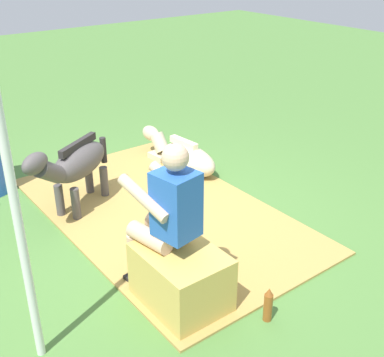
{
  "coord_description": "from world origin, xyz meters",
  "views": [
    {
      "loc": [
        -3.74,
        2.4,
        2.67
      ],
      "look_at": [
        -0.29,
        -0.23,
        0.55
      ],
      "focal_mm": 46.3,
      "sensor_mm": 36.0,
      "label": 1
    }
  ],
  "objects_px": {
    "person_seated": "(166,214)",
    "pony_standing": "(75,165)",
    "soda_bottle": "(268,305)",
    "tent_pole_left": "(15,205)",
    "pony_lying": "(183,156)",
    "hay_bale": "(181,278)"
  },
  "relations": [
    {
      "from": "hay_bale",
      "to": "tent_pole_left",
      "type": "xyz_separation_m",
      "value": [
        0.17,
        1.11,
        0.96
      ]
    },
    {
      "from": "pony_lying",
      "to": "soda_bottle",
      "type": "xyz_separation_m",
      "value": [
        -2.61,
        1.11,
        -0.04
      ]
    },
    {
      "from": "person_seated",
      "to": "pony_standing",
      "type": "bearing_deg",
      "value": -1.29
    },
    {
      "from": "person_seated",
      "to": "tent_pole_left",
      "type": "height_order",
      "value": "tent_pole_left"
    },
    {
      "from": "soda_bottle",
      "to": "pony_lying",
      "type": "bearing_deg",
      "value": -23.01
    },
    {
      "from": "person_seated",
      "to": "soda_bottle",
      "type": "height_order",
      "value": "person_seated"
    },
    {
      "from": "pony_standing",
      "to": "tent_pole_left",
      "type": "relative_size",
      "value": 0.5
    },
    {
      "from": "pony_standing",
      "to": "pony_lying",
      "type": "xyz_separation_m",
      "value": [
        0.14,
        -1.5,
        -0.35
      ]
    },
    {
      "from": "hay_bale",
      "to": "person_seated",
      "type": "height_order",
      "value": "person_seated"
    },
    {
      "from": "hay_bale",
      "to": "pony_standing",
      "type": "height_order",
      "value": "pony_standing"
    },
    {
      "from": "pony_standing",
      "to": "person_seated",
      "type": "bearing_deg",
      "value": 178.71
    },
    {
      "from": "soda_bottle",
      "to": "tent_pole_left",
      "type": "height_order",
      "value": "tent_pole_left"
    },
    {
      "from": "person_seated",
      "to": "hay_bale",
      "type": "bearing_deg",
      "value": -173.09
    },
    {
      "from": "pony_lying",
      "to": "soda_bottle",
      "type": "bearing_deg",
      "value": 156.99
    },
    {
      "from": "pony_standing",
      "to": "tent_pole_left",
      "type": "xyz_separation_m",
      "value": [
        -1.73,
        1.13,
        0.67
      ]
    },
    {
      "from": "pony_standing",
      "to": "tent_pole_left",
      "type": "distance_m",
      "value": 2.18
    },
    {
      "from": "hay_bale",
      "to": "pony_lying",
      "type": "xyz_separation_m",
      "value": [
        2.04,
        -1.52,
        -0.05
      ]
    },
    {
      "from": "pony_lying",
      "to": "tent_pole_left",
      "type": "xyz_separation_m",
      "value": [
        -1.88,
        2.63,
        1.02
      ]
    },
    {
      "from": "tent_pole_left",
      "to": "pony_standing",
      "type": "bearing_deg",
      "value": -33.19
    },
    {
      "from": "tent_pole_left",
      "to": "soda_bottle",
      "type": "bearing_deg",
      "value": -115.56
    },
    {
      "from": "person_seated",
      "to": "pony_standing",
      "type": "xyz_separation_m",
      "value": [
        1.74,
        -0.04,
        -0.22
      ]
    },
    {
      "from": "person_seated",
      "to": "tent_pole_left",
      "type": "relative_size",
      "value": 0.57
    }
  ]
}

